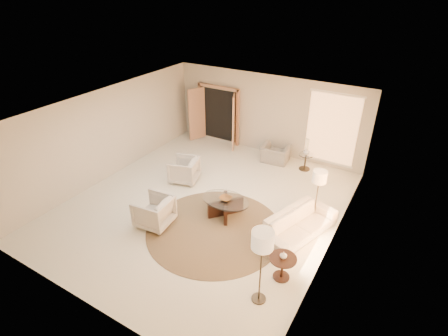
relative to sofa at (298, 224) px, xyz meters
The scene contains 18 objects.
room 2.90m from the sofa, behind, with size 7.04×8.04×2.83m.
windows_right 1.28m from the sofa, ahead, with size 0.10×6.40×2.40m, color #FCAD64, non-canonical shape.
window_back_corner 4.02m from the sofa, 95.83° to the left, with size 1.70×0.10×2.40m, color #FCAD64, non-canonical shape.
curtains_right 1.52m from the sofa, 52.39° to the left, with size 0.06×5.20×2.60m, color tan, non-canonical shape.
french_doors 5.97m from the sofa, 140.90° to the left, with size 1.95×0.66×2.16m.
area_rug 2.09m from the sofa, 155.00° to the right, with size 3.46×3.46×0.01m, color #3E2D1C.
sofa is the anchor object (origin of this frame).
armchair_left 4.02m from the sofa, behind, with size 0.81×0.76×0.84m, color beige.
armchair_right 3.63m from the sofa, 156.16° to the right, with size 0.84×0.79×0.87m, color beige.
accent_chair 3.89m from the sofa, 121.43° to the left, with size 0.91×0.59×0.80m, color gray.
coffee_table 1.95m from the sofa, behind, with size 1.42×1.42×0.48m.
end_table 1.52m from the sofa, 82.22° to the right, with size 0.58×0.58×0.55m.
side_table 3.45m from the sofa, 106.08° to the left, with size 0.47×0.47×0.55m.
floor_lamp_near 1.24m from the sofa, 78.58° to the left, with size 0.36×0.36×1.47m.
floor_lamp_far 2.55m from the sofa, 88.93° to the right, with size 0.41×0.41×1.71m.
bowl 1.97m from the sofa, behind, with size 0.32×0.32×0.08m, color brown.
end_vase 1.55m from the sofa, 82.22° to the right, with size 0.15×0.15×0.16m, color white.
side_vase 3.47m from the sofa, 106.08° to the left, with size 0.22×0.22×0.23m, color white.
Camera 1 is at (4.59, -6.70, 5.69)m, focal length 28.00 mm.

